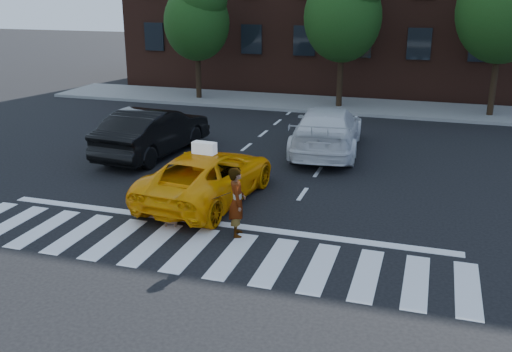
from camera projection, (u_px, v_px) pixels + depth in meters
The scene contains 12 objects.
ground at pixel (191, 250), 13.09m from camera, with size 120.00×120.00×0.00m, color black.
crosswalk at pixel (191, 250), 13.08m from camera, with size 13.00×2.40×0.01m, color silver.
stop_line at pixel (216, 223), 14.53m from camera, with size 12.00×0.30×0.01m, color silver.
sidewalk_far at pixel (330, 105), 28.90m from camera, with size 30.00×4.00×0.15m, color slate.
tree_left at pixel (197, 14), 29.07m from camera, with size 3.39×3.38×6.50m.
tree_mid at pixel (344, 7), 26.79m from camera, with size 3.69×3.69×7.10m.
taxi at pixel (208, 176), 15.99m from camera, with size 2.34×5.07×1.41m, color #FF9F05.
black_sedan at pixel (153, 131), 20.28m from camera, with size 1.81×5.20×1.71m, color black.
white_suv at pixel (327, 130), 20.64m from camera, with size 2.32×5.71×1.66m, color silver.
woman at pixel (237, 202), 13.60m from camera, with size 0.63×0.41×1.72m, color #999999.
dog at pixel (169, 219), 14.32m from camera, with size 0.58×0.29×0.33m.
taxi_sign at pixel (204, 148), 15.54m from camera, with size 0.65×0.28×0.32m, color white.
Camera 1 is at (5.01, -10.89, 5.72)m, focal length 40.00 mm.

